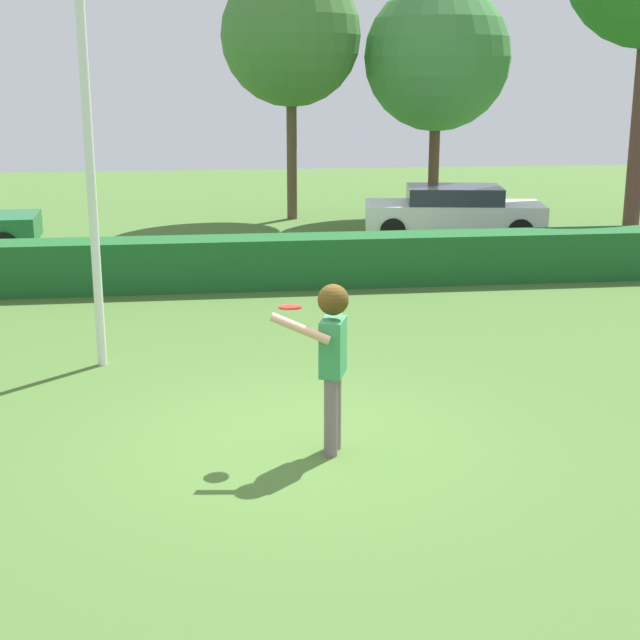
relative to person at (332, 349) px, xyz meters
The scene contains 8 objects.
ground_plane 1.19m from the person, 131.17° to the left, with size 60.00×60.00×0.00m, color #466C2E.
person is the anchor object (origin of this frame).
frisbee 0.61m from the person, 144.90° to the left, with size 0.24×0.24×0.04m.
lamppost 4.85m from the person, 128.18° to the left, with size 0.24×0.24×6.15m.
hedge_row 7.90m from the person, 91.96° to the left, with size 21.67×0.90×0.92m, color #1C5B27.
parked_car_white 13.42m from the person, 69.27° to the left, with size 4.43×2.39×1.25m.
birch_tree 17.00m from the person, 72.24° to the left, with size 3.88×3.88×6.21m.
oak_tree 16.66m from the person, 85.62° to the left, with size 3.67×3.67×6.64m.
Camera 1 is at (-1.00, -9.09, 3.76)m, focal length 51.69 mm.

